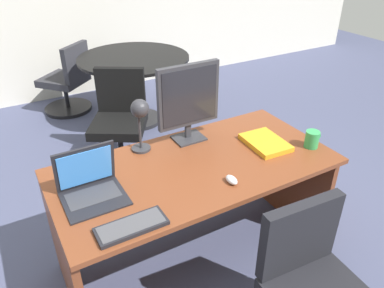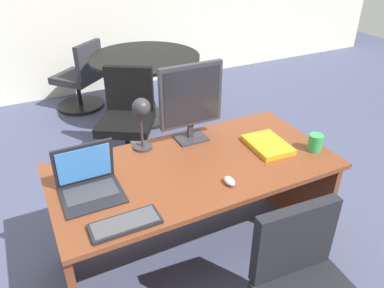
{
  "view_description": "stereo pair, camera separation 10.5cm",
  "coord_description": "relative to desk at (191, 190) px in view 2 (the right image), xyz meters",
  "views": [
    {
      "loc": [
        -0.93,
        -1.59,
        1.95
      ],
      "look_at": [
        0.0,
        0.04,
        0.85
      ],
      "focal_mm": 34.89,
      "sensor_mm": 36.0,
      "label": 1
    },
    {
      "loc": [
        -0.84,
        -1.64,
        1.95
      ],
      "look_at": [
        0.0,
        0.04,
        0.85
      ],
      "focal_mm": 34.89,
      "sensor_mm": 36.0,
      "label": 2
    }
  ],
  "objects": [
    {
      "name": "book",
      "position": [
        0.51,
        -0.08,
        0.24
      ],
      "size": [
        0.24,
        0.32,
        0.03
      ],
      "color": "orange",
      "rests_on": "desk"
    },
    {
      "name": "coffee_mug",
      "position": [
        0.75,
        -0.24,
        0.28
      ],
      "size": [
        0.12,
        0.09,
        0.11
      ],
      "color": "green",
      "rests_on": "desk"
    },
    {
      "name": "desk_lamp",
      "position": [
        -0.21,
        0.24,
        0.47
      ],
      "size": [
        0.12,
        0.14,
        0.35
      ],
      "color": "#2D2D33",
      "rests_on": "desk"
    },
    {
      "name": "desk",
      "position": [
        0.0,
        0.0,
        0.0
      ],
      "size": [
        1.67,
        0.82,
        0.73
      ],
      "color": "brown",
      "rests_on": "ground"
    },
    {
      "name": "monitor",
      "position": [
        0.12,
        0.24,
        0.51
      ],
      "size": [
        0.42,
        0.16,
        0.51
      ],
      "color": "#2D2D33",
      "rests_on": "desk"
    },
    {
      "name": "keyboard",
      "position": [
        -0.53,
        -0.37,
        0.23
      ],
      "size": [
        0.33,
        0.14,
        0.02
      ],
      "color": "black",
      "rests_on": "desk"
    },
    {
      "name": "ground",
      "position": [
        0.0,
        1.45,
        -0.51
      ],
      "size": [
        12.0,
        12.0,
        0.0
      ],
      "primitive_type": "plane",
      "color": "#474C6B"
    },
    {
      "name": "mouse",
      "position": [
        0.08,
        -0.31,
        0.24
      ],
      "size": [
        0.05,
        0.09,
        0.04
      ],
      "color": "silver",
      "rests_on": "desk"
    },
    {
      "name": "meeting_chair_far",
      "position": [
        -0.01,
        1.27,
        -0.14
      ],
      "size": [
        0.63,
        0.64,
        0.88
      ],
      "color": "black",
      "rests_on": "ground"
    },
    {
      "name": "meeting_chair_near",
      "position": [
        -0.14,
        2.7,
        -0.18
      ],
      "size": [
        0.65,
        0.66,
        0.82
      ],
      "color": "black",
      "rests_on": "ground"
    },
    {
      "name": "laptop",
      "position": [
        -0.61,
        -0.02,
        0.3
      ],
      "size": [
        0.31,
        0.28,
        0.27
      ],
      "color": "black",
      "rests_on": "desk"
    },
    {
      "name": "meeting_table",
      "position": [
        0.45,
        2.03,
        0.06
      ],
      "size": [
        1.18,
        1.18,
        0.76
      ],
      "color": "black",
      "rests_on": "ground"
    }
  ]
}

